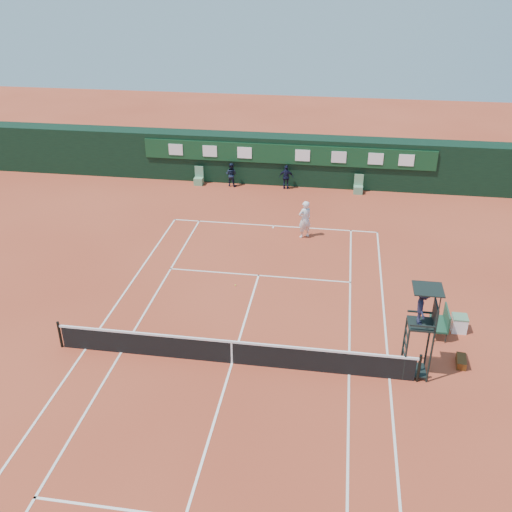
{
  "coord_description": "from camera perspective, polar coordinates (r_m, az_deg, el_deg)",
  "views": [
    {
      "loc": [
        3.3,
        -15.85,
        12.73
      ],
      "look_at": [
        -0.06,
        6.0,
        1.2
      ],
      "focal_mm": 40.0,
      "sensor_mm": 36.0,
      "label": 1
    }
  ],
  "objects": [
    {
      "name": "ball_kid_right",
      "position": [
        35.67,
        3.05,
        7.89
      ],
      "size": [
        0.9,
        0.39,
        1.52
      ],
      "primitive_type": "imported",
      "rotation": [
        0.0,
        0.0,
        3.17
      ],
      "color": "black",
      "rests_on": "ground"
    },
    {
      "name": "ground",
      "position": [
        20.59,
        -2.41,
        -10.66
      ],
      "size": [
        90.0,
        90.0,
        0.0
      ],
      "primitive_type": "plane",
      "color": "#B5452A",
      "rests_on": "ground"
    },
    {
      "name": "court_lines",
      "position": [
        20.59,
        -2.41,
        -10.65
      ],
      "size": [
        11.05,
        23.85,
        0.01
      ],
      "color": "white",
      "rests_on": "ground"
    },
    {
      "name": "player",
      "position": [
        29.13,
        4.89,
        3.67
      ],
      "size": [
        0.86,
        0.81,
        1.98
      ],
      "primitive_type": "imported",
      "rotation": [
        0.0,
        0.0,
        3.77
      ],
      "color": "silver",
      "rests_on": "ground"
    },
    {
      "name": "cooler",
      "position": [
        23.35,
        19.64,
        -6.36
      ],
      "size": [
        0.57,
        0.57,
        0.65
      ],
      "color": "white",
      "rests_on": "ground"
    },
    {
      "name": "ball_kid_left",
      "position": [
        36.12,
        -2.49,
        8.14
      ],
      "size": [
        0.84,
        0.72,
        1.5
      ],
      "primitive_type": "imported",
      "rotation": [
        0.0,
        0.0,
        2.91
      ],
      "color": "black",
      "rests_on": "ground"
    },
    {
      "name": "back_wall",
      "position": [
        36.52,
        3.17,
        9.6
      ],
      "size": [
        40.0,
        1.65,
        3.0
      ],
      "color": "black",
      "rests_on": "ground"
    },
    {
      "name": "tennis_bag",
      "position": [
        21.69,
        19.83,
        -9.87
      ],
      "size": [
        0.4,
        0.76,
        0.28
      ],
      "primitive_type": "cube",
      "rotation": [
        0.0,
        0.0,
        -0.11
      ],
      "color": "black",
      "rests_on": "ground"
    },
    {
      "name": "player_bench",
      "position": [
        22.77,
        18.13,
        -6.2
      ],
      "size": [
        0.56,
        1.2,
        1.1
      ],
      "color": "#193F2B",
      "rests_on": "ground"
    },
    {
      "name": "tennis_ball",
      "position": [
        25.05,
        -2.07,
        -2.93
      ],
      "size": [
        0.07,
        0.07,
        0.07
      ],
      "primitive_type": "sphere",
      "color": "#CBD732",
      "rests_on": "ground"
    },
    {
      "name": "umpire_chair",
      "position": [
        19.47,
        16.3,
        -5.55
      ],
      "size": [
        0.96,
        0.95,
        3.42
      ],
      "color": "black",
      "rests_on": "ground"
    },
    {
      "name": "linesman_chair_left",
      "position": [
        36.64,
        -5.75,
        7.6
      ],
      "size": [
        0.55,
        0.5,
        1.15
      ],
      "color": "#629667",
      "rests_on": "ground"
    },
    {
      "name": "tennis_net",
      "position": [
        20.28,
        -2.44,
        -9.53
      ],
      "size": [
        12.9,
        0.1,
        1.1
      ],
      "color": "black",
      "rests_on": "ground"
    },
    {
      "name": "linesman_chair_right",
      "position": [
        35.59,
        10.18,
        6.69
      ],
      "size": [
        0.55,
        0.5,
        1.15
      ],
      "color": "#5E906B",
      "rests_on": "ground"
    }
  ]
}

